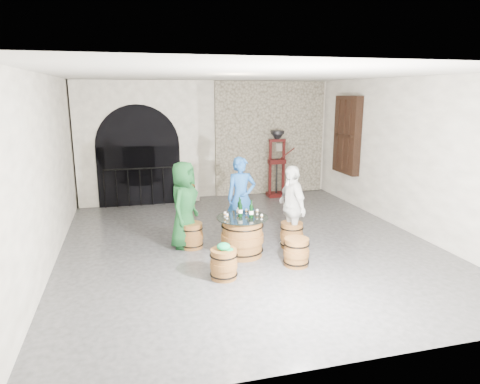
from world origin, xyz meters
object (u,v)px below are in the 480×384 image
object	(u,v)px
side_barrel	(186,195)
corking_press	(277,159)
barrel_stool_near_right	(296,252)
wine_bottle_center	(251,211)
barrel_stool_near_left	(224,264)
barrel_stool_left	(192,236)
wine_bottle_left	(240,210)
barrel_stool_far	(241,225)
person_green	(184,205)
barrel_table	(242,236)
person_blue	(241,198)
barrel_stool_right	(292,235)
wine_bottle_right	(239,207)
person_white	(292,207)

from	to	relation	value
side_barrel	corking_press	bearing A→B (deg)	10.84
barrel_stool_near_right	wine_bottle_center	size ratio (longest dim) A/B	1.49
barrel_stool_near_left	corking_press	world-z (taller)	corking_press
barrel_stool_left	wine_bottle_left	world-z (taller)	wine_bottle_left
barrel_stool_far	wine_bottle_left	size ratio (longest dim) A/B	1.49
barrel_stool_near_right	wine_bottle_center	xyz separation A→B (m)	(-0.63, 0.60, 0.61)
barrel_stool_near_left	side_barrel	distance (m)	4.49
person_green	barrel_table	bearing A→B (deg)	-97.52
wine_bottle_left	person_blue	bearing A→B (deg)	74.23
barrel_stool_right	wine_bottle_right	distance (m)	1.19
person_green	wine_bottle_left	size ratio (longest dim) A/B	5.09
barrel_stool_near_right	side_barrel	size ratio (longest dim) A/B	0.76
person_white	side_barrel	size ratio (longest dim) A/B	2.50
corking_press	wine_bottle_right	bearing A→B (deg)	-116.28
wine_bottle_center	barrel_stool_near_left	bearing A→B (deg)	-130.79
person_white	person_blue	bearing A→B (deg)	-143.10
barrel_stool_right	person_white	size ratio (longest dim) A/B	0.31
barrel_stool_far	corking_press	xyz separation A→B (m)	(1.87, 3.12, 0.84)
barrel_stool_near_left	person_blue	xyz separation A→B (m)	(0.79, 1.87, 0.58)
barrel_stool_near_right	corking_press	bearing A→B (deg)	74.31
barrel_table	side_barrel	world-z (taller)	barrel_table
barrel_stool_right	person_white	bearing A→B (deg)	-170.74
wine_bottle_right	side_barrel	xyz separation A→B (m)	(-0.51, 3.43, -0.54)
barrel_stool_near_left	wine_bottle_right	bearing A→B (deg)	63.10
barrel_stool_right	person_green	bearing A→B (deg)	164.69
wine_bottle_left	barrel_stool_right	bearing A→B (deg)	7.08
barrel_stool_near_left	barrel_stool_right	bearing A→B (deg)	33.80
barrel_table	barrel_stool_left	distance (m)	1.04
person_blue	wine_bottle_left	xyz separation A→B (m)	(-0.27, -0.96, 0.03)
barrel_stool_far	person_white	distance (m)	1.26
barrel_stool_left	side_barrel	distance (m)	3.01
person_white	wine_bottle_right	size ratio (longest dim) A/B	4.88
barrel_stool_right	person_blue	distance (m)	1.27
barrel_table	barrel_stool_near_right	size ratio (longest dim) A/B	1.92
barrel_stool_far	wine_bottle_left	distance (m)	1.18
person_white	barrel_table	bearing A→B (deg)	-86.15
barrel_table	person_blue	distance (m)	1.12
wine_bottle_right	barrel_table	bearing A→B (deg)	-88.79
person_blue	person_white	xyz separation A→B (m)	(0.76, -0.83, -0.03)
barrel_stool_far	wine_bottle_center	xyz separation A→B (m)	(-0.11, -1.09, 0.61)
barrel_stool_left	wine_bottle_right	xyz separation A→B (m)	(0.82, -0.44, 0.61)
barrel_stool_near_right	barrel_table	bearing A→B (deg)	137.89
barrel_stool_left	person_blue	distance (m)	1.28
barrel_stool_far	barrel_stool_right	size ratio (longest dim) A/B	1.00
wine_bottle_right	barrel_stool_left	bearing A→B (deg)	152.14
person_green	wine_bottle_right	world-z (taller)	person_green
person_white	wine_bottle_center	size ratio (longest dim) A/B	4.88
barrel_stool_left	person_blue	world-z (taller)	person_blue
person_blue	wine_bottle_left	bearing A→B (deg)	-106.08
barrel_table	side_barrel	size ratio (longest dim) A/B	1.47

